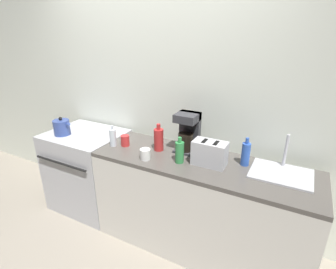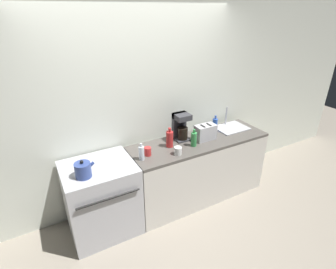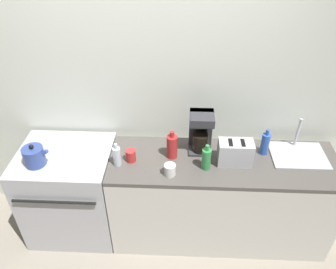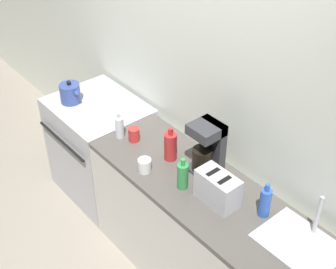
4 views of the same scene
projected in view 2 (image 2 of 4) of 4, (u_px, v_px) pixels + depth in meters
ground_plane at (166, 225)px, 3.27m from camera, size 12.00×12.00×0.00m
wall_back at (139, 110)px, 3.27m from camera, size 8.00×0.05×2.60m
stove at (102, 198)px, 3.04m from camera, size 0.78×0.69×0.89m
counter_block at (198, 169)px, 3.61m from camera, size 1.88×0.60×0.89m
kettle at (83, 170)px, 2.64m from camera, size 0.21×0.16×0.19m
toaster at (205, 132)px, 3.39m from camera, size 0.27×0.15×0.20m
coffee_maker at (181, 126)px, 3.37m from camera, size 0.19×0.19×0.35m
sink_tray at (231, 127)px, 3.75m from camera, size 0.45×0.34×0.28m
bottle_red at (170, 139)px, 3.21m from camera, size 0.09×0.09×0.25m
bottle_blue at (215, 125)px, 3.61m from camera, size 0.07×0.07×0.24m
bottle_clear at (141, 153)px, 2.94m from camera, size 0.06×0.06×0.20m
bottle_green at (194, 139)px, 3.23m from camera, size 0.07×0.07×0.22m
cup_white at (178, 151)px, 3.06m from camera, size 0.09×0.09×0.09m
cup_red at (148, 151)px, 3.04m from camera, size 0.08×0.08×0.10m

